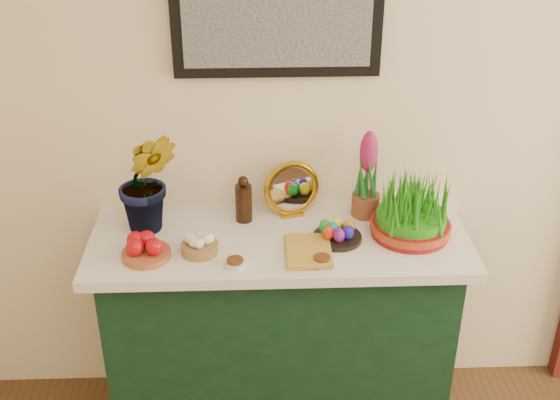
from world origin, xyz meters
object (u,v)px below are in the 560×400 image
object	(u,v)px
hyacinth_green	(146,165)
wheatgrass_sabzeh	(412,209)
mirror	(291,189)
sideboard	(280,335)
book	(286,251)

from	to	relation	value
hyacinth_green	wheatgrass_sabzeh	size ratio (longest dim) A/B	1.79
hyacinth_green	wheatgrass_sabzeh	distance (m)	0.98
mirror	wheatgrass_sabzeh	size ratio (longest dim) A/B	0.77
hyacinth_green	sideboard	bearing A→B (deg)	-9.47
sideboard	mirror	size ratio (longest dim) A/B	5.69
mirror	book	bearing A→B (deg)	-96.89
hyacinth_green	book	distance (m)	0.59
sideboard	book	size ratio (longest dim) A/B	6.06
hyacinth_green	wheatgrass_sabzeh	bearing A→B (deg)	-5.41
hyacinth_green	mirror	bearing A→B (deg)	9.46
book	hyacinth_green	bearing A→B (deg)	158.73
hyacinth_green	wheatgrass_sabzeh	world-z (taller)	hyacinth_green
book	sideboard	bearing A→B (deg)	98.17
sideboard	mirror	distance (m)	0.60
hyacinth_green	mirror	distance (m)	0.56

